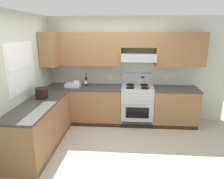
{
  "coord_description": "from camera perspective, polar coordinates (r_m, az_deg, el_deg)",
  "views": [
    {
      "loc": [
        0.4,
        -3.52,
        2.18
      ],
      "look_at": [
        0.07,
        0.7,
        1.0
      ],
      "focal_mm": 33.07,
      "sensor_mm": 36.0,
      "label": 1
    }
  ],
  "objects": [
    {
      "name": "counter_left_run",
      "position": [
        4.24,
        -19.04,
        -9.35
      ],
      "size": [
        0.63,
        1.91,
        0.91
      ],
      "color": "olive",
      "rests_on": "ground_plane"
    },
    {
      "name": "ground_plane",
      "position": [
        4.16,
        -1.83,
        -16.05
      ],
      "size": [
        7.04,
        7.04,
        0.0
      ],
      "primitive_type": "plane",
      "color": "#B2AA99"
    },
    {
      "name": "bucket",
      "position": [
        4.32,
        -18.87,
        -0.88
      ],
      "size": [
        0.26,
        0.26,
        0.2
      ],
      "color": "black",
      "rests_on": "counter_left_run"
    },
    {
      "name": "wall_back",
      "position": [
        5.09,
        4.48,
        7.64
      ],
      "size": [
        4.68,
        0.57,
        2.55
      ],
      "color": "beige",
      "rests_on": "ground_plane"
    },
    {
      "name": "wine_bottle",
      "position": [
        5.05,
        -7.14,
        2.42
      ],
      "size": [
        0.07,
        0.08,
        0.32
      ],
      "color": "black",
      "rests_on": "counter_back_run"
    },
    {
      "name": "stove",
      "position": [
        5.07,
        6.89,
        -4.14
      ],
      "size": [
        0.76,
        0.62,
        1.2
      ],
      "color": "#B7BABC",
      "rests_on": "ground_plane"
    },
    {
      "name": "counter_back_run",
      "position": [
        5.07,
        1.42,
        -4.36
      ],
      "size": [
        3.6,
        0.65,
        0.91
      ],
      "color": "olive",
      "rests_on": "ground_plane"
    },
    {
      "name": "paper_towel_roll",
      "position": [
        5.18,
        -9.75,
        1.88
      ],
      "size": [
        0.13,
        0.12,
        0.12
      ],
      "color": "white",
      "rests_on": "counter_back_run"
    },
    {
      "name": "wall_left",
      "position": [
        4.32,
        -23.14,
        3.16
      ],
      "size": [
        0.47,
        4.0,
        2.55
      ],
      "color": "beige",
      "rests_on": "ground_plane"
    },
    {
      "name": "bowl",
      "position": [
        5.07,
        -10.73,
        1.11
      ],
      "size": [
        0.36,
        0.27,
        0.08
      ],
      "color": "silver",
      "rests_on": "counter_back_run"
    }
  ]
}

